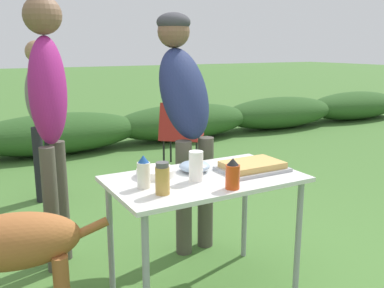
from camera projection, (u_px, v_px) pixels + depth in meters
shrub_hedge at (58, 133)px, 5.98m from camera, size 14.40×0.90×0.57m
folding_table at (205, 189)px, 2.48m from camera, size 1.10×0.64×0.74m
food_tray at (252, 166)px, 2.57m from camera, size 0.39×0.28×0.06m
plate_stack at (156, 172)px, 2.47m from camera, size 0.23×0.23×0.05m
mixing_bowl at (194, 166)px, 2.55m from camera, size 0.18×0.18×0.06m
paper_cup_stack at (196, 166)px, 2.36m from camera, size 0.08×0.08×0.17m
hot_sauce_bottle at (233, 174)px, 2.24m from camera, size 0.08×0.08×0.17m
mayo_bottle at (144, 172)px, 2.25m from camera, size 0.07×0.07×0.18m
spice_jar at (162, 179)px, 2.15m from camera, size 0.07×0.07×0.17m
standing_person_in_navy_coat at (184, 102)px, 3.05m from camera, size 0.42×0.54×1.71m
standing_person_in_olive_jacket at (40, 105)px, 4.03m from camera, size 0.37×0.36×1.53m
standing_person_in_gray_fleece at (49, 105)px, 2.72m from camera, size 0.36×0.38×1.78m
dog at (0, 246)px, 2.21m from camera, size 1.07×0.43×0.70m
camp_chair_green_behind_table at (181, 132)px, 5.15m from camera, size 0.73×0.75×0.83m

